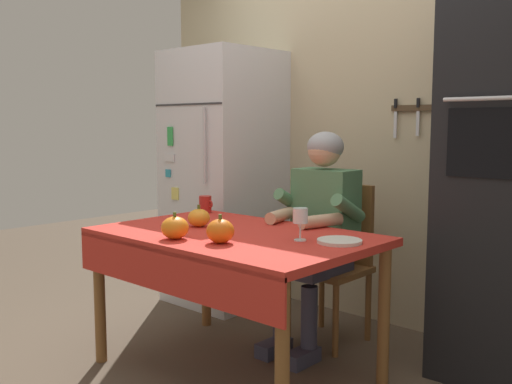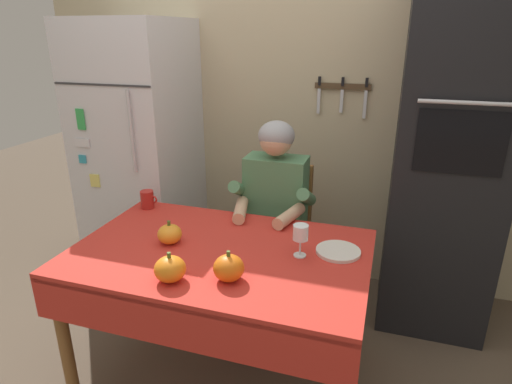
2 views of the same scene
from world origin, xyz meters
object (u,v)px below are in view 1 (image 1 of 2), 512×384
at_px(dining_table, 231,249).
at_px(seated_person, 318,221).
at_px(chair_behind_person, 337,254).
at_px(refrigerator, 224,178).
at_px(pumpkin_medium, 199,218).
at_px(wine_glass, 300,217).
at_px(pumpkin_large, 175,228).
at_px(serving_tray, 340,241).
at_px(pumpkin_small, 220,231).
at_px(coffee_mug, 205,204).

xyz_separation_m(dining_table, seated_person, (0.10, 0.60, 0.08)).
xyz_separation_m(dining_table, chair_behind_person, (0.10, 0.79, -0.14)).
relative_size(refrigerator, pumpkin_medium, 15.13).
height_order(refrigerator, wine_glass, refrigerator).
distance_m(dining_table, pumpkin_medium, 0.29).
distance_m(seated_person, pumpkin_large, 0.91).
bearing_deg(serving_tray, dining_table, -163.15).
xyz_separation_m(refrigerator, pumpkin_small, (1.09, -1.09, -0.10)).
bearing_deg(refrigerator, dining_table, -42.91).
xyz_separation_m(refrigerator, pumpkin_medium, (0.69, -0.87, -0.11)).
relative_size(wine_glass, serving_tray, 0.75).
bearing_deg(chair_behind_person, wine_glass, -68.79).
distance_m(chair_behind_person, coffee_mug, 0.86).
relative_size(wine_glass, pumpkin_medium, 1.31).
xyz_separation_m(pumpkin_medium, pumpkin_small, (0.40, -0.22, 0.01)).
height_order(pumpkin_medium, pumpkin_small, pumpkin_small).
xyz_separation_m(dining_table, pumpkin_small, (0.14, -0.21, 0.14)).
relative_size(chair_behind_person, coffee_mug, 8.87).
bearing_deg(dining_table, pumpkin_medium, 176.78).
distance_m(refrigerator, dining_table, 1.32).
relative_size(pumpkin_small, serving_tray, 0.64).
bearing_deg(coffee_mug, dining_table, -32.16).
height_order(refrigerator, chair_behind_person, refrigerator).
bearing_deg(pumpkin_large, wine_glass, 38.23).
xyz_separation_m(chair_behind_person, serving_tray, (0.44, -0.63, 0.24)).
distance_m(seated_person, serving_tray, 0.62).
bearing_deg(pumpkin_small, dining_table, 123.01).
height_order(dining_table, pumpkin_large, pumpkin_large).
distance_m(wine_glass, serving_tray, 0.21).
xyz_separation_m(wine_glass, serving_tray, (0.17, 0.08, -0.10)).
distance_m(chair_behind_person, pumpkin_small, 1.04).
bearing_deg(chair_behind_person, refrigerator, 175.07).
relative_size(pumpkin_medium, pumpkin_small, 0.89).
bearing_deg(pumpkin_large, pumpkin_medium, 118.71).
xyz_separation_m(seated_person, pumpkin_large, (-0.19, -0.89, 0.06)).
height_order(dining_table, wine_glass, wine_glass).
relative_size(pumpkin_large, pumpkin_small, 0.99).
bearing_deg(dining_table, coffee_mug, 147.84).
height_order(pumpkin_large, serving_tray, pumpkin_large).
height_order(refrigerator, pumpkin_medium, refrigerator).
height_order(chair_behind_person, coffee_mug, chair_behind_person).
distance_m(refrigerator, pumpkin_medium, 1.12).
distance_m(dining_table, coffee_mug, 0.72).
height_order(seated_person, pumpkin_small, seated_person).
relative_size(dining_table, pumpkin_medium, 11.77).
height_order(dining_table, pumpkin_medium, pumpkin_medium).
bearing_deg(seated_person, chair_behind_person, 90.00).
bearing_deg(chair_behind_person, pumpkin_small, -87.87).
distance_m(coffee_mug, serving_tray, 1.16).
relative_size(dining_table, chair_behind_person, 1.51).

